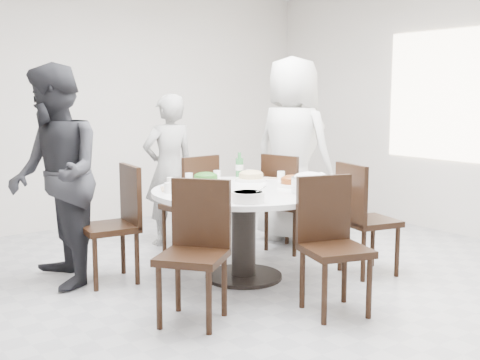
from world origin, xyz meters
TOP-DOWN VIEW (x-y plane):
  - floor at (0.00, 0.00)m, footprint 6.00×6.00m
  - wall_back at (0.00, 3.00)m, footprint 6.00×0.01m
  - wall_right at (3.00, 0.00)m, footprint 0.01×6.00m
  - window at (2.98, 0.00)m, footprint 0.04×2.20m
  - dining_table at (0.19, 0.30)m, footprint 1.50×1.50m
  - chair_ne at (1.10, 0.74)m, footprint 0.50×0.50m
  - chair_n at (0.25, 1.25)m, footprint 0.46×0.46m
  - chair_nw at (-0.75, 0.86)m, footprint 0.47×0.47m
  - chair_sw at (-0.67, -0.28)m, footprint 0.59×0.59m
  - chair_s at (0.22, -0.72)m, footprint 0.53×0.53m
  - chair_se at (1.11, -0.24)m, footprint 0.50×0.50m
  - diner_right at (1.35, 1.01)m, footprint 0.80×1.04m
  - diner_middle at (0.28, 1.67)m, footprint 0.58×0.40m
  - diner_left at (-1.11, 1.04)m, footprint 0.78×0.94m
  - dish_greens at (0.13, 0.76)m, footprint 0.26×0.26m
  - dish_pale at (0.52, 0.62)m, footprint 0.28×0.28m
  - dish_orange at (-0.24, 0.45)m, footprint 0.24×0.24m
  - dish_redbrown at (0.61, 0.17)m, footprint 0.27×0.27m
  - dish_tofu at (-0.28, 0.08)m, footprint 0.30×0.30m
  - rice_bowl at (0.50, -0.15)m, footprint 0.29×0.29m
  - soup_bowl at (-0.13, -0.18)m, footprint 0.24×0.24m
  - beverage_bottle at (0.52, 0.80)m, footprint 0.07×0.07m
  - tea_cups at (0.22, 0.94)m, footprint 0.07×0.07m
  - chopsticks at (0.18, 0.94)m, footprint 0.24×0.04m

SIDE VIEW (x-z plane):
  - floor at x=0.00m, z-range -0.01..0.01m
  - dining_table at x=0.19m, z-range 0.00..0.75m
  - chair_ne at x=1.10m, z-range 0.00..0.95m
  - chair_n at x=0.25m, z-range 0.00..0.95m
  - chair_nw at x=-0.75m, z-range 0.00..0.95m
  - chair_sw at x=-0.67m, z-range 0.00..0.95m
  - chair_s at x=0.22m, z-range 0.00..0.95m
  - chair_se at x=1.11m, z-range 0.00..0.95m
  - chopsticks at x=0.18m, z-range 0.75..0.76m
  - diner_middle at x=0.28m, z-range 0.00..1.52m
  - dish_orange at x=-0.24m, z-range 0.75..0.81m
  - dish_redbrown at x=0.61m, z-range 0.75..0.82m
  - dish_greens at x=0.13m, z-range 0.75..0.82m
  - soup_bowl at x=-0.13m, z-range 0.75..0.82m
  - dish_pale at x=0.52m, z-range 0.75..0.83m
  - dish_tofu at x=-0.28m, z-range 0.75..0.83m
  - tea_cups at x=0.22m, z-range 0.75..0.83m
  - rice_bowl at x=0.50m, z-range 0.75..0.87m
  - beverage_bottle at x=0.52m, z-range 0.75..0.99m
  - diner_left at x=-1.11m, z-range 0.00..1.76m
  - diner_right at x=1.35m, z-range 0.00..1.89m
  - wall_back at x=0.00m, z-range 0.00..2.80m
  - wall_right at x=3.00m, z-range 0.00..2.80m
  - window at x=2.98m, z-range 0.80..2.20m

